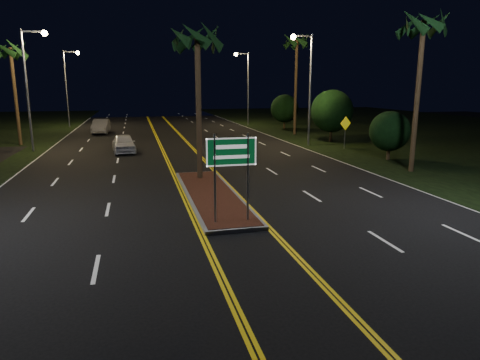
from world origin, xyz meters
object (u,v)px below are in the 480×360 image
object	(u,v)px
shrub_near	(390,131)
highway_sign	(231,160)
streetlight_left_mid	(31,76)
streetlight_left_far	(69,80)
palm_right_far	(297,42)
warning_sign	(345,128)
car_near	(124,142)
shrub_far	(285,109)
streetlight_right_far	(245,80)
palm_right_near	(424,25)
median_island	(212,195)
palm_median	(197,38)
palm_left_far	(10,51)
car_far	(101,125)
streetlight_right_mid	(306,77)
shrub_mid	(332,111)

from	to	relation	value
shrub_near	highway_sign	bearing A→B (deg)	-140.31
streetlight_left_mid	streetlight_left_far	world-z (taller)	same
palm_right_far	shrub_near	distance (m)	17.56
streetlight_left_far	warning_sign	world-z (taller)	streetlight_left_far
palm_right_far	car_near	size ratio (longest dim) A/B	2.16
shrub_far	streetlight_right_far	bearing A→B (deg)	117.98
palm_right_near	shrub_far	world-z (taller)	palm_right_near
median_island	warning_sign	bearing A→B (deg)	43.58
highway_sign	palm_right_near	world-z (taller)	palm_right_near
median_island	car_near	size ratio (longest dim) A/B	2.15
streetlight_left_mid	palm_median	bearing A→B (deg)	-51.83
palm_left_far	warning_sign	size ratio (longest dim) A/B	3.42
streetlight_left_far	palm_right_far	bearing A→B (deg)	-30.88
highway_sign	shrub_far	bearing A→B (deg)	67.43
warning_sign	streetlight_right_far	bearing A→B (deg)	79.58
streetlight_right_far	palm_right_far	world-z (taller)	palm_right_far
streetlight_left_far	shrub_near	bearing A→B (deg)	-51.21
palm_right_near	median_island	bearing A→B (deg)	-166.50
palm_right_far	streetlight_right_far	bearing A→B (deg)	100.33
palm_median	car_far	world-z (taller)	palm_median
highway_sign	car_far	size ratio (longest dim) A/B	0.62
streetlight_right_mid	warning_sign	xyz separation A→B (m)	(2.39, -2.63, -3.97)
palm_median	streetlight_left_mid	bearing A→B (deg)	128.17
palm_right_near	palm_right_far	world-z (taller)	palm_right_far
streetlight_left_mid	palm_right_far	distance (m)	24.42
streetlight_right_mid	streetlight_right_far	distance (m)	20.00
streetlight_right_far	shrub_far	xyz separation A→B (m)	(3.19, -6.00, -3.32)
highway_sign	car_far	bearing A→B (deg)	101.51
palm_median	palm_right_near	world-z (taller)	palm_right_near
streetlight_right_mid	palm_median	bearing A→B (deg)	-132.70
streetlight_left_mid	warning_sign	distance (m)	24.39
streetlight_right_far	car_far	xyz separation A→B (m)	(-17.36, -6.05, -4.80)
median_island	streetlight_right_far	world-z (taller)	streetlight_right_far
streetlight_right_far	palm_median	distance (m)	33.28
palm_right_far	car_near	bearing A→B (deg)	-153.99
palm_left_far	warning_sign	world-z (taller)	palm_left_far
streetlight_right_far	car_far	distance (m)	19.00
streetlight_left_mid	streetlight_right_far	size ratio (longest dim) A/B	1.00
streetlight_right_far	warning_sign	world-z (taller)	streetlight_right_far
shrub_mid	car_far	world-z (taller)	shrub_mid
streetlight_left_mid	shrub_near	size ratio (longest dim) A/B	2.73
streetlight_right_mid	shrub_mid	xyz separation A→B (m)	(3.39, 2.00, -2.93)
shrub_mid	palm_left_far	bearing A→B (deg)	171.51
palm_right_far	streetlight_left_far	bearing A→B (deg)	149.12
shrub_mid	streetlight_right_far	bearing A→B (deg)	100.66
streetlight_right_mid	streetlight_left_mid	bearing A→B (deg)	174.62
streetlight_left_far	palm_right_far	xyz separation A→B (m)	(23.41, -14.00, 3.49)
streetlight_left_far	palm_right_near	world-z (taller)	palm_right_near
car_far	warning_sign	world-z (taller)	warning_sign
median_island	palm_median	distance (m)	8.00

